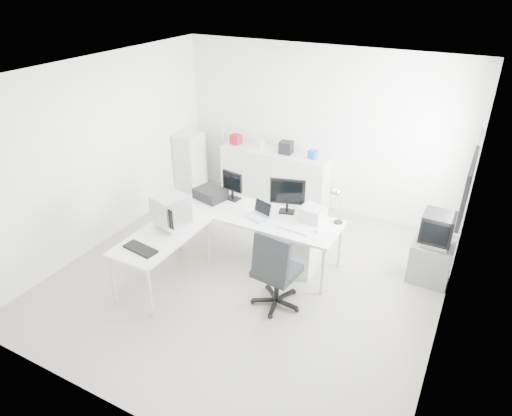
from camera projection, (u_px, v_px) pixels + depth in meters
The scene contains 30 objects.
floor at pixel (249, 276), 6.43m from camera, with size 5.00×5.00×0.01m, color beige.
ceiling at pixel (248, 74), 5.11m from camera, with size 5.00×5.00×0.01m, color white.
back_wall at pixel (319, 131), 7.72m from camera, with size 5.00×0.02×2.80m, color white.
left_wall at pixel (102, 153), 6.80m from camera, with size 0.02×5.00×2.80m, color white.
right_wall at pixel (459, 235), 4.74m from camera, with size 0.02×5.00×2.80m, color white.
window at pixel (473, 175), 5.59m from camera, with size 0.02×1.20×1.10m, color white, non-canonical shape.
wall_picture at pixel (468, 187), 4.59m from camera, with size 0.04×0.90×0.60m, color black, non-canonical shape.
main_desk at pixel (257, 236), 6.66m from camera, with size 2.40×0.80×0.75m, color silver, non-canonical shape.
side_desk at pixel (164, 259), 6.15m from camera, with size 0.70×1.40×0.75m, color silver, non-canonical shape.
drawer_pedestal at pixel (303, 251), 6.45m from camera, with size 0.40×0.50×0.60m, color silver.
inkjet_printer at pixel (210, 194), 6.88m from camera, with size 0.45×0.35×0.16m, color black.
lcd_monitor_small at pixel (232, 186), 6.80m from camera, with size 0.35×0.20×0.44m, color black, non-canonical shape.
lcd_monitor_large at pixel (287, 196), 6.41m from camera, with size 0.50×0.20×0.52m, color black, non-canonical shape.
laptop at pixel (257, 210), 6.33m from camera, with size 0.35×0.36×0.23m, color #B7B7BA, non-canonical shape.
white_keyboard at pixel (295, 229), 6.10m from camera, with size 0.46×0.14×0.02m, color silver.
white_mouse at pixel (317, 231), 6.00m from camera, with size 0.06×0.06×0.06m, color silver.
laser_printer at pixel (312, 213), 6.30m from camera, with size 0.33×0.28×0.19m, color beige.
desk_lamp at pixel (339, 208), 6.16m from camera, with size 0.15×0.15×0.45m, color silver, non-canonical shape.
crt_monitor at pixel (171, 212), 6.06m from camera, with size 0.40×0.40×0.46m, color #B7B7BA, non-canonical shape.
black_keyboard at pixel (140, 249), 5.66m from camera, with size 0.46×0.18×0.03m, color black.
office_chair at pixel (277, 267), 5.65m from camera, with size 0.65×0.65×1.13m, color #26292B, non-canonical shape.
tv_cabinet at pixel (430, 262), 6.23m from camera, with size 0.53×0.43×0.58m, color slate.
crt_tv at pixel (437, 230), 5.99m from camera, with size 0.50×0.48×0.45m, color black, non-canonical shape.
sideboard at pixel (275, 177), 8.23m from camera, with size 1.98×0.50×0.99m, color silver.
clutter_box_a at pixel (236, 139), 8.28m from camera, with size 0.18×0.16×0.18m, color maroon.
clutter_box_b at pixel (260, 145), 8.08m from camera, with size 0.15×0.13×0.15m, color silver.
clutter_box_c at pixel (286, 147), 7.86m from camera, with size 0.22×0.20×0.22m, color black.
clutter_box_d at pixel (313, 154), 7.67m from camera, with size 0.14×0.12×0.14m, color blue.
clutter_bottle at pixel (223, 135), 8.43m from camera, with size 0.07×0.07×0.22m, color silver.
filing_cabinet at pixel (190, 164), 8.55m from camera, with size 0.41×0.49×1.17m, color silver.
Camera 1 is at (2.52, -4.57, 3.88)m, focal length 32.00 mm.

